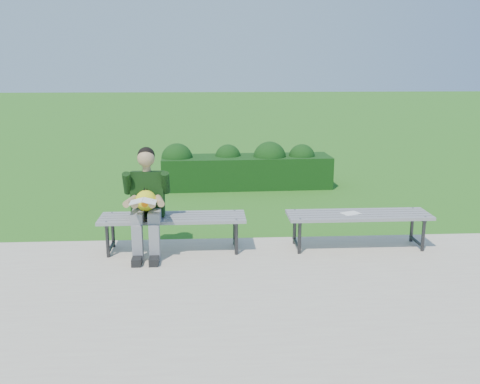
# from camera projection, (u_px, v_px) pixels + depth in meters

# --- Properties ---
(ground) EXTENTS (80.00, 80.00, 0.00)m
(ground) POSITION_uv_depth(u_px,v_px,m) (210.00, 240.00, 7.20)
(ground) COLOR #237B18
(ground) RESTS_ON ground
(walkway) EXTENTS (30.00, 3.50, 0.02)m
(walkway) POSITION_uv_depth(u_px,v_px,m) (211.00, 293.00, 5.49)
(walkway) COLOR #B7AE99
(walkway) RESTS_ON ground
(hedge) EXTENTS (3.24, 0.90, 0.88)m
(hedge) POSITION_uv_depth(u_px,v_px,m) (245.00, 167.00, 10.22)
(hedge) COLOR #103912
(hedge) RESTS_ON ground
(bench_left) EXTENTS (1.80, 0.50, 0.46)m
(bench_left) POSITION_uv_depth(u_px,v_px,m) (173.00, 220.00, 6.64)
(bench_left) COLOR gray
(bench_left) RESTS_ON walkway
(bench_right) EXTENTS (1.80, 0.50, 0.46)m
(bench_right) POSITION_uv_depth(u_px,v_px,m) (358.00, 218.00, 6.76)
(bench_right) COLOR gray
(bench_right) RESTS_ON walkway
(seated_boy) EXTENTS (0.56, 0.76, 1.31)m
(seated_boy) POSITION_uv_depth(u_px,v_px,m) (147.00, 199.00, 6.46)
(seated_boy) COLOR gray
(seated_boy) RESTS_ON walkway
(paper_sheet) EXTENTS (0.26, 0.23, 0.01)m
(paper_sheet) POSITION_uv_depth(u_px,v_px,m) (351.00, 213.00, 6.74)
(paper_sheet) COLOR white
(paper_sheet) RESTS_ON bench_right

